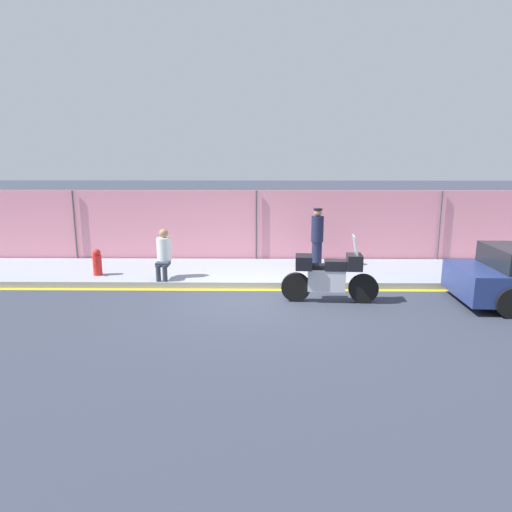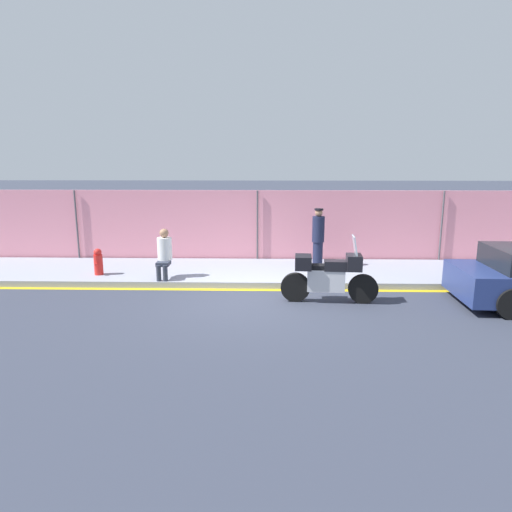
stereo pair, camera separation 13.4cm
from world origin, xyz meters
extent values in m
plane|color=#333847|center=(0.00, 0.00, 0.00)|extent=(120.00, 120.00, 0.00)
cube|color=#8E93A3|center=(0.00, 2.29, 0.08)|extent=(40.94, 2.79, 0.16)
cube|color=gold|center=(0.00, 0.81, 0.00)|extent=(40.94, 0.18, 0.01)
cube|color=pink|center=(0.00, 3.77, 1.12)|extent=(38.89, 0.08, 2.24)
cylinder|color=#4C4C51|center=(-5.51, 3.67, 1.12)|extent=(0.05, 0.05, 2.24)
cylinder|color=#4C4C51|center=(0.00, 3.67, 1.12)|extent=(0.05, 0.05, 2.24)
cylinder|color=#4C4C51|center=(5.51, 3.67, 1.12)|extent=(0.05, 0.05, 2.24)
cylinder|color=black|center=(2.43, -0.17, 0.33)|extent=(0.66, 0.18, 0.65)
cylinder|color=black|center=(0.94, -0.07, 0.33)|extent=(0.66, 0.18, 0.65)
cube|color=silver|center=(1.61, -0.12, 0.51)|extent=(0.84, 0.33, 0.50)
cube|color=black|center=(1.82, -0.13, 0.85)|extent=(0.54, 0.34, 0.22)
cube|color=black|center=(1.52, -0.11, 0.81)|extent=(0.62, 0.32, 0.10)
cube|color=black|center=(2.21, -0.16, 0.93)|extent=(0.35, 0.50, 0.34)
cube|color=silver|center=(2.21, -0.16, 1.31)|extent=(0.13, 0.43, 0.42)
cube|color=black|center=(1.10, -0.08, 0.91)|extent=(0.39, 0.53, 0.30)
cylinder|color=#191E38|center=(1.73, 2.68, 0.52)|extent=(0.28, 0.28, 0.71)
cylinder|color=#191E38|center=(1.73, 2.68, 1.23)|extent=(0.34, 0.34, 0.71)
sphere|color=#A37556|center=(1.73, 2.68, 1.69)|extent=(0.21, 0.21, 0.21)
cylinder|color=black|center=(1.73, 2.68, 1.78)|extent=(0.24, 0.24, 0.05)
cylinder|color=#2D3342|center=(-2.41, 1.00, 0.36)|extent=(0.12, 0.12, 0.41)
cylinder|color=#2D3342|center=(-2.24, 1.00, 0.36)|extent=(0.12, 0.12, 0.41)
cube|color=#2D3342|center=(-2.32, 1.20, 0.57)|extent=(0.31, 0.41, 0.10)
cylinder|color=white|center=(-2.32, 1.41, 0.90)|extent=(0.37, 0.37, 0.58)
sphere|color=#A37556|center=(-2.32, 1.41, 1.31)|extent=(0.23, 0.23, 0.23)
cylinder|color=black|center=(5.26, 0.63, 0.32)|extent=(0.64, 0.24, 0.64)
cylinder|color=black|center=(5.20, -1.11, 0.32)|extent=(0.64, 0.24, 0.64)
cylinder|color=red|center=(-4.14, 1.61, 0.43)|extent=(0.23, 0.23, 0.53)
sphere|color=red|center=(-4.14, 1.61, 0.76)|extent=(0.20, 0.20, 0.20)
cylinder|color=red|center=(-4.14, 1.49, 0.45)|extent=(0.08, 0.09, 0.08)
camera|label=1|loc=(0.16, -9.96, 3.14)|focal=32.00mm
camera|label=2|loc=(0.30, -9.96, 3.14)|focal=32.00mm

